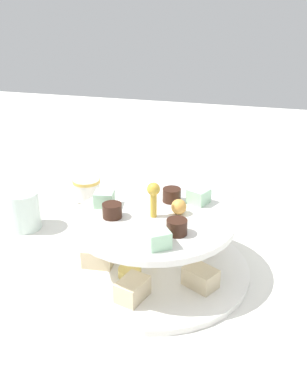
# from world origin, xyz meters

# --- Properties ---
(ground_plane) EXTENTS (2.40, 2.40, 0.00)m
(ground_plane) POSITION_xyz_m (0.00, 0.00, 0.00)
(ground_plane) COLOR silver
(tiered_serving_stand) EXTENTS (0.31, 0.31, 0.15)m
(tiered_serving_stand) POSITION_xyz_m (0.00, -0.00, 0.04)
(tiered_serving_stand) COLOR white
(tiered_serving_stand) RESTS_ON ground_plane
(water_glass_short_left) EXTENTS (0.06, 0.06, 0.07)m
(water_glass_short_left) POSITION_xyz_m (-0.08, -0.28, 0.04)
(water_glass_short_left) COLOR silver
(water_glass_short_left) RESTS_ON ground_plane
(teacup_with_saucer) EXTENTS (0.09, 0.09, 0.05)m
(teacup_with_saucer) POSITION_xyz_m (-0.22, -0.21, 0.02)
(teacup_with_saucer) COLOR white
(teacup_with_saucer) RESTS_ON ground_plane
(butter_knife_right) EXTENTS (0.05, 0.17, 0.00)m
(butter_knife_right) POSITION_xyz_m (-0.34, 0.01, 0.00)
(butter_knife_right) COLOR silver
(butter_knife_right) RESTS_ON ground_plane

